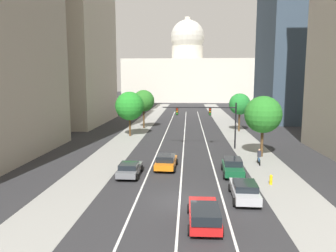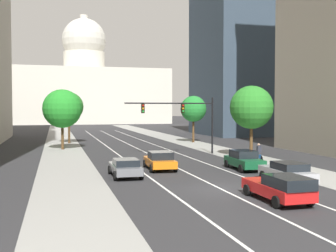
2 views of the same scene
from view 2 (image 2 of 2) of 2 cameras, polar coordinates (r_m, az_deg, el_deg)
ground_plane at (r=64.41m, az=-6.40°, el=-1.99°), size 400.00×400.00×0.00m
sidewalk_left at (r=58.70m, az=-14.19°, el=-2.47°), size 4.58×130.00×0.01m
sidewalk_right at (r=61.54m, az=2.45°, el=-2.18°), size 4.58×130.00×0.01m
lane_stripe_left at (r=49.16m, az=-7.51°, el=-3.34°), size 0.16×90.00×0.01m
lane_stripe_center at (r=49.69m, az=-3.77°, el=-3.26°), size 0.16×90.00×0.01m
lane_stripe_right at (r=50.43m, az=-0.13°, el=-3.18°), size 0.16×90.00×0.01m
office_tower_far_right at (r=81.81m, az=10.14°, el=10.01°), size 16.04×18.89×31.56m
capitol_building at (r=145.00m, az=-11.29°, el=4.84°), size 53.67×28.57×36.28m
car_silver at (r=28.55m, az=15.91°, el=-6.06°), size 2.11×4.70×1.43m
car_orange at (r=33.65m, az=-1.11°, el=-4.68°), size 2.29×4.59×1.48m
car_green at (r=34.24m, az=10.28°, el=-4.54°), size 2.15×4.53×1.54m
car_gray at (r=30.29m, az=-5.84°, el=-5.58°), size 2.04×4.42×1.33m
car_red at (r=22.90m, az=15.01°, el=-8.05°), size 2.11×4.76×1.48m
traffic_signal_mast at (r=44.71m, az=2.16°, el=1.71°), size 9.72×0.39×6.10m
fire_hydrant at (r=33.20m, az=16.94°, el=-5.39°), size 0.26×0.35×0.91m
cyclist at (r=39.19m, az=12.24°, el=-3.60°), size 0.37×1.70×1.72m
street_tree_near_left at (r=60.46m, az=-13.32°, el=2.58°), size 4.06×4.06×7.22m
street_tree_far_right at (r=42.87m, az=11.27°, el=2.49°), size 4.34×4.34×7.20m
street_tree_mid_left at (r=51.61m, az=-14.18°, el=2.29°), size 4.63×4.63×7.21m
street_tree_near_right at (r=60.77m, az=3.47°, el=2.33°), size 3.76×3.76×6.74m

